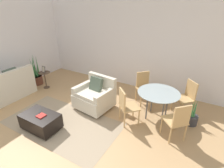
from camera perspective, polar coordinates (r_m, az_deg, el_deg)
The scene contains 17 objects.
ground_plane at distance 3.91m, azimuth -21.94°, elevation -20.93°, with size 20.00×20.00×0.00m, color tan.
wall_back at distance 5.90m, azimuth 5.15°, elevation 12.33°, with size 12.00×0.06×2.75m.
wall_left at distance 6.49m, azimuth -32.24°, elevation 9.77°, with size 0.06×12.00×2.75m.
area_rug at distance 4.56m, azimuth -15.90°, elevation -12.18°, with size 2.79×1.52×0.01m.
armchair at distance 4.83m, azimuth -5.61°, elevation -3.89°, with size 1.01×0.95×0.88m.
ottoman at distance 4.43m, azimuth -22.24°, elevation -11.08°, with size 0.86×0.55×0.39m.
book_stack at distance 4.26m, azimuth -22.14°, elevation -9.58°, with size 0.17×0.18×0.03m.
tv_remote_primary at distance 4.45m, azimuth -22.47°, elevation -8.19°, with size 0.15×0.15×0.01m.
potted_plant at distance 6.77m, azimuth -23.42°, elevation 1.95°, with size 0.39×0.39×1.11m.
side_table at distance 6.30m, azimuth -21.07°, elevation 2.11°, with size 0.37×0.37×0.56m.
picture_frame at distance 6.20m, azimuth -21.46°, elevation 4.44°, with size 0.14×0.07×0.21m.
dining_table at distance 4.40m, azimuth 14.90°, elevation -3.67°, with size 1.01×1.01×0.72m.
dining_chair_near_left at distance 4.14m, azimuth 4.62°, elevation -6.64°, with size 0.59×0.59×0.90m.
dining_chair_near_right at distance 3.89m, azimuth 20.63°, elevation -10.83°, with size 0.59×0.59×0.90m.
dining_chair_far_left at distance 5.10m, azimuth 10.33°, elevation -0.45°, with size 0.59×0.59×0.90m.
dining_chair_far_right at distance 4.89m, azimuth 23.24°, elevation -3.42°, with size 0.59×0.59×0.90m.
potted_plant_small at distance 4.67m, azimuth 24.66°, elevation -9.92°, with size 0.27×0.27×0.69m.
Camera 1 is at (2.40, -1.44, 2.72)m, focal length 28.00 mm.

